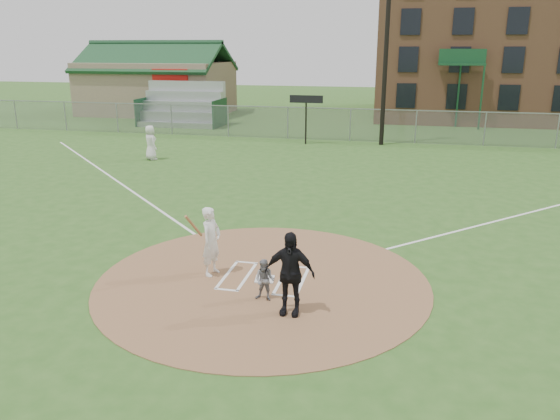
% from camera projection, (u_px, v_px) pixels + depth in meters
% --- Properties ---
extents(ground, '(140.00, 140.00, 0.00)m').
position_uv_depth(ground, '(263.00, 281.00, 13.85)').
color(ground, '#2E581E').
rests_on(ground, ground).
extents(dirt_circle, '(8.40, 8.40, 0.02)m').
position_uv_depth(dirt_circle, '(263.00, 281.00, 13.85)').
color(dirt_circle, '#936845').
rests_on(dirt_circle, ground).
extents(home_plate, '(0.54, 0.54, 0.03)m').
position_uv_depth(home_plate, '(265.00, 279.00, 13.88)').
color(home_plate, silver).
rests_on(home_plate, dirt_circle).
extents(foul_line_first, '(17.04, 17.04, 0.01)m').
position_uv_depth(foul_line_first, '(556.00, 206.00, 20.36)').
color(foul_line_first, white).
rests_on(foul_line_first, ground).
extents(foul_line_third, '(17.04, 17.04, 0.01)m').
position_uv_depth(foul_line_third, '(117.00, 181.00, 24.15)').
color(foul_line_third, white).
rests_on(foul_line_third, ground).
extents(catcher, '(0.52, 0.42, 1.00)m').
position_uv_depth(catcher, '(265.00, 280.00, 12.64)').
color(catcher, slate).
rests_on(catcher, dirt_circle).
extents(umpire, '(1.13, 0.49, 1.91)m').
position_uv_depth(umpire, '(290.00, 273.00, 11.88)').
color(umpire, black).
rests_on(umpire, dirt_circle).
extents(ondeck_player, '(1.04, 1.00, 1.80)m').
position_uv_depth(ondeck_player, '(150.00, 143.00, 28.42)').
color(ondeck_player, silver).
rests_on(ondeck_player, ground).
extents(batters_boxes, '(2.08, 1.88, 0.01)m').
position_uv_depth(batters_boxes, '(264.00, 278.00, 13.99)').
color(batters_boxes, white).
rests_on(batters_boxes, dirt_circle).
extents(batter_at_plate, '(0.72, 1.07, 1.81)m').
position_uv_depth(batter_at_plate, '(211.00, 241.00, 13.97)').
color(batter_at_plate, white).
rests_on(batter_at_plate, dirt_circle).
extents(outfield_fence, '(56.08, 0.08, 2.03)m').
position_uv_depth(outfield_fence, '(350.00, 125.00, 34.11)').
color(outfield_fence, slate).
rests_on(outfield_fence, ground).
extents(bleachers, '(6.08, 3.20, 3.20)m').
position_uv_depth(bleachers, '(181.00, 104.00, 40.61)').
color(bleachers, '#B7BABF').
rests_on(bleachers, ground).
extents(clubhouse, '(12.20, 8.71, 6.23)m').
position_uv_depth(clubhouse, '(158.00, 86.00, 47.78)').
color(clubhouse, gray).
rests_on(clubhouse, ground).
extents(light_pole, '(1.20, 0.30, 12.22)m').
position_uv_depth(light_pole, '(387.00, 30.00, 31.14)').
color(light_pole, black).
rests_on(light_pole, ground).
extents(scoreboard_sign, '(2.00, 0.10, 2.93)m').
position_uv_depth(scoreboard_sign, '(306.00, 104.00, 32.56)').
color(scoreboard_sign, black).
rests_on(scoreboard_sign, ground).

